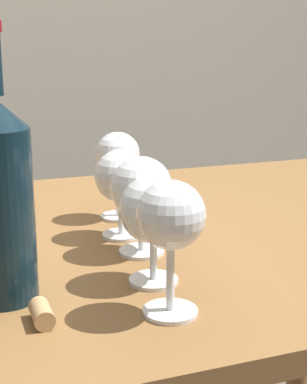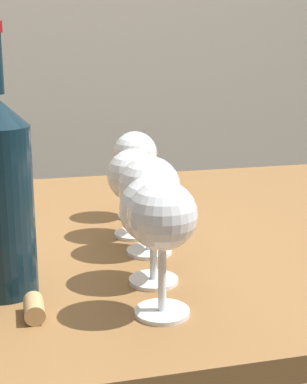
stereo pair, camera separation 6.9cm
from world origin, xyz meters
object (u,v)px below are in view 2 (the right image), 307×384
at_px(wine_glass_cabernet, 135,157).
at_px(cork, 34,308).
at_px(wine_glass_merlot, 149,190).
at_px(wine_glass_port, 133,178).
at_px(wine_glass_white, 154,211).
at_px(wine_glass_pinot, 162,219).

relative_size(wine_glass_cabernet, cork, 3.45).
distance_m(wine_glass_merlot, cork, 0.25).
distance_m(wine_glass_port, wine_glass_cabernet, 0.10).
relative_size(wine_glass_merlot, wine_glass_port, 1.03).
xyz_separation_m(wine_glass_merlot, wine_glass_port, (-0.01, 0.08, 0.00)).
distance_m(wine_glass_merlot, wine_glass_cabernet, 0.17).
bearing_deg(wine_glass_port, wine_glass_white, -94.35).
bearing_deg(wine_glass_pinot, wine_glass_cabernet, 82.12).
bearing_deg(wine_glass_port, cork, -123.76).
bearing_deg(cork, wine_glass_cabernet, 61.08).
distance_m(wine_glass_cabernet, cork, 0.39).
bearing_deg(wine_glass_white, wine_glass_cabernet, 82.16).
bearing_deg(wine_glass_pinot, wine_glass_white, 81.98).
bearing_deg(wine_glass_pinot, cork, 169.51).
bearing_deg(wine_glass_merlot, cork, -135.63).
distance_m(wine_glass_pinot, wine_glass_port, 0.27).
distance_m(wine_glass_port, cork, 0.30).
bearing_deg(wine_glass_merlot, wine_glass_pinot, -99.56).
height_order(wine_glass_white, wine_glass_port, wine_glass_white).
bearing_deg(cork, wine_glass_pinot, -10.49).
bearing_deg(wine_glass_merlot, wine_glass_cabernet, 83.97).
xyz_separation_m(wine_glass_white, wine_glass_port, (0.01, 0.18, -0.00)).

